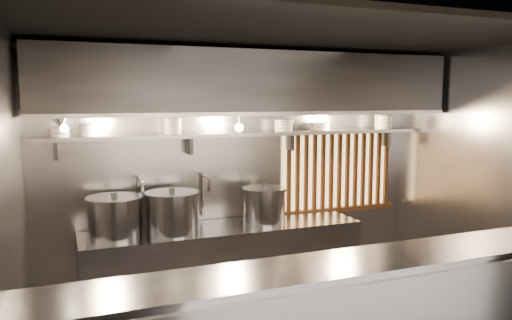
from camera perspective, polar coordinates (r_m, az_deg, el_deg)
ceiling at (r=4.35m, az=4.77°, el=14.00°), size 4.50×4.50×0.00m
wall_back at (r=5.77m, az=-1.99°, el=-1.65°), size 4.50×0.00×4.50m
wall_left at (r=3.99m, az=-26.07°, el=-6.29°), size 0.00×3.00×3.00m
wall_right at (r=5.75m, az=25.16°, el=-2.35°), size 0.00×3.00×3.00m
cooking_bench at (r=5.56m, az=-3.62°, el=-12.08°), size 3.00×0.70×0.90m
bowl_shelf at (r=5.55m, az=-1.39°, el=2.99°), size 4.40×0.34×0.04m
exhaust_hood at (r=5.33m, az=-0.58°, el=8.68°), size 4.40×0.81×0.65m
wood_screen at (r=6.28m, az=9.40°, el=-1.22°), size 1.56×0.09×1.04m
faucet_left at (r=5.38m, az=-13.13°, el=-3.47°), size 0.04×0.30×0.50m
faucet_right at (r=5.53m, az=-5.93°, el=-3.05°), size 0.04×0.30×0.50m
heat_lamp at (r=4.73m, az=-21.46°, el=4.09°), size 0.25×0.35×0.20m
pendant_bulb at (r=5.40m, az=-1.95°, el=3.75°), size 0.09×0.09×0.19m
stock_pot_left at (r=5.17m, az=-15.80°, el=-6.26°), size 0.59×0.59×0.45m
stock_pot_mid at (r=5.20m, az=-9.55°, el=-5.90°), size 0.57×0.57×0.47m
stock_pot_right at (r=5.52m, az=0.96°, el=-5.19°), size 0.63×0.63×0.44m
bowl_stack_0 at (r=5.21m, az=-21.49°, el=2.99°), size 0.20×0.20×0.09m
bowl_stack_1 at (r=5.21m, az=-18.19°, el=3.33°), size 0.24×0.24×0.13m
bowl_stack_2 at (r=5.32m, az=-9.47°, el=3.86°), size 0.20×0.20×0.17m
bowl_stack_3 at (r=5.73m, az=3.18°, el=3.97°), size 0.22×0.22×0.13m
bowl_stack_4 at (r=5.94m, az=7.30°, el=3.85°), size 0.24×0.24×0.09m
bowl_stack_5 at (r=6.42m, az=14.33°, el=4.26°), size 0.22×0.22×0.17m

